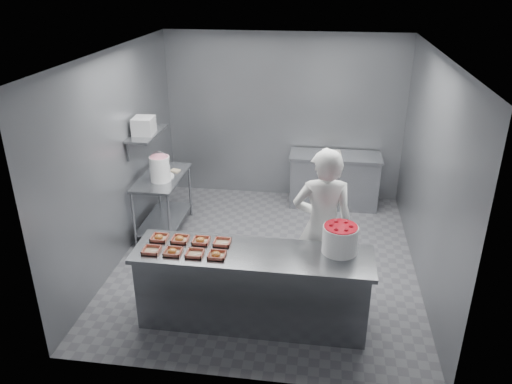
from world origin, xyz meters
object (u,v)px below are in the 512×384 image
back_counter (334,180)px  appliance (144,126)px  tray_6 (201,240)px  glaze_bucket (160,168)px  tray_7 (222,242)px  prep_table (163,195)px  strawberry_tub (340,238)px  tray_0 (152,250)px  tray_2 (195,253)px  worker (322,226)px  tray_3 (217,255)px  tray_4 (159,237)px  service_counter (253,287)px  tray_1 (173,252)px  tray_5 (180,239)px

back_counter → appliance: bearing=-153.3°
tray_6 → glaze_bucket: glaze_bucket is taller
back_counter → tray_7: tray_7 is taller
tray_6 → prep_table: bearing=120.0°
strawberry_tub → tray_0: bearing=-171.8°
tray_0 → tray_2: bearing=0.0°
back_counter → worker: bearing=-93.7°
tray_6 → tray_7: (0.24, 0.00, -0.00)m
prep_table → tray_3: bearing=-58.4°
tray_3 → tray_0: bearing=180.0°
tray_4 → glaze_bucket: bearing=107.4°
service_counter → tray_1: 0.98m
tray_4 → appliance: size_ratio=0.59×
tray_7 → strawberry_tub: 1.29m
tray_0 → tray_7: bearing=20.9°
tray_0 → glaze_bucket: (-0.52, 1.93, 0.17)m
service_counter → prep_table: bearing=130.2°
tray_4 → strawberry_tub: (2.01, 0.01, 0.14)m
tray_2 → tray_7: same height
tray_2 → tray_1: bearing=-180.0°
tray_7 → tray_1: bearing=-150.3°
tray_0 → tray_3: size_ratio=1.00×
tray_0 → strawberry_tub: (2.00, 0.29, 0.15)m
service_counter → appliance: size_ratio=8.18×
tray_2 → appliance: 2.48m
prep_table → tray_5: size_ratio=6.40×
service_counter → worker: (0.73, 0.60, 0.51)m
service_counter → tray_5: tray_5 is taller
prep_table → tray_7: (1.29, -1.81, 0.33)m
tray_3 → tray_4: size_ratio=1.00×
service_counter → tray_4: size_ratio=13.88×
tray_7 → appliance: 2.40m
tray_0 → strawberry_tub: 2.03m
service_counter → tray_3: 0.61m
tray_7 → tray_5: bearing=-180.0°
back_counter → tray_0: tray_0 is taller
prep_table → glaze_bucket: (0.05, -0.16, 0.50)m
tray_1 → tray_7: tray_1 is taller
appliance → glaze_bucket: bearing=-25.5°
service_counter → appliance: 2.89m
tray_0 → strawberry_tub: size_ratio=0.49×
tray_5 → tray_7: (0.48, 0.00, -0.00)m
tray_3 → appliance: bearing=125.8°
tray_6 → glaze_bucket: size_ratio=0.42×
worker → glaze_bucket: size_ratio=4.32×
tray_7 → tray_6: bearing=-180.0°
service_counter → tray_0: (-1.08, -0.14, 0.47)m
back_counter → tray_3: size_ratio=8.01×
tray_4 → tray_7: (0.72, 0.00, -0.00)m
prep_table → tray_1: tray_1 is taller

